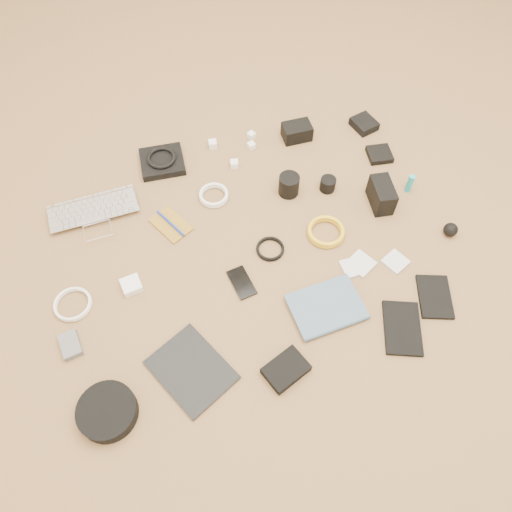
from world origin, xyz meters
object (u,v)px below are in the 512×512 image
object	(u,v)px
laptop	(96,220)
paperback	(338,330)
dslr_camera	(297,132)
headphone_case	(107,412)
tablet	(191,370)
phone	(242,283)

from	to	relation	value
laptop	paperback	xyz separation A→B (m)	(0.64, -0.70, -0.00)
dslr_camera	headphone_case	xyz separation A→B (m)	(-0.95, -0.84, -0.01)
laptop	dslr_camera	size ratio (longest dim) A/B	2.85
laptop	tablet	size ratio (longest dim) A/B	1.33
headphone_case	paperback	size ratio (longest dim) A/B	0.75
tablet	dslr_camera	bearing A→B (deg)	26.44
dslr_camera	paperback	distance (m)	0.87
laptop	tablet	xyz separation A→B (m)	(0.16, -0.66, -0.01)
dslr_camera	phone	bearing A→B (deg)	-123.40
laptop	paperback	distance (m)	0.95
laptop	dslr_camera	bearing A→B (deg)	10.57
paperback	headphone_case	bearing A→B (deg)	89.67
laptop	headphone_case	world-z (taller)	headphone_case
laptop	dslr_camera	world-z (taller)	dslr_camera
tablet	phone	distance (m)	0.34
phone	headphone_case	bearing A→B (deg)	-156.89
dslr_camera	tablet	xyz separation A→B (m)	(-0.69, -0.80, -0.03)
laptop	dslr_camera	xyz separation A→B (m)	(0.85, 0.14, 0.02)
phone	paperback	bearing A→B (deg)	-55.54
tablet	paperback	size ratio (longest dim) A/B	1.05
phone	paperback	xyz separation A→B (m)	(0.23, -0.27, 0.01)
laptop	headphone_case	size ratio (longest dim) A/B	1.88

